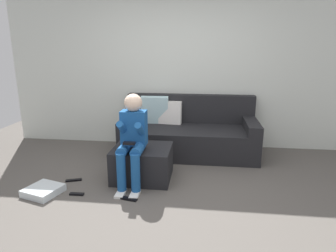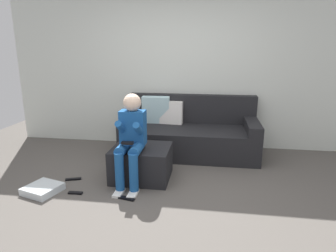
# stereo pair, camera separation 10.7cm
# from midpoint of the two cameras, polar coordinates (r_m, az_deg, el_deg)

# --- Properties ---
(ground_plane) EXTENTS (7.52, 7.52, 0.00)m
(ground_plane) POSITION_cam_midpoint_polar(r_m,az_deg,el_deg) (3.35, -2.92, -14.81)
(ground_plane) COLOR #544F49
(wall_back) EXTENTS (5.78, 0.10, 2.79)m
(wall_back) POSITION_cam_midpoint_polar(r_m,az_deg,el_deg) (5.05, 1.10, 11.93)
(wall_back) COLOR silver
(wall_back) RESTS_ON ground_plane
(couch_sectional) EXTENTS (2.10, 0.95, 0.90)m
(couch_sectional) POSITION_cam_midpoint_polar(r_m,az_deg,el_deg) (4.77, 3.24, -1.49)
(couch_sectional) COLOR black
(couch_sectional) RESTS_ON ground_plane
(ottoman) EXTENTS (0.73, 0.63, 0.42)m
(ottoman) POSITION_cam_midpoint_polar(r_m,az_deg,el_deg) (3.88, -5.73, -7.10)
(ottoman) COLOR black
(ottoman) RESTS_ON ground_plane
(person_seated) EXTENTS (0.31, 0.62, 1.12)m
(person_seated) POSITION_cam_midpoint_polar(r_m,az_deg,el_deg) (3.59, -7.75, -1.93)
(person_seated) COLOR #194C8C
(person_seated) RESTS_ON ground_plane
(storage_bin) EXTENTS (0.45, 0.45, 0.08)m
(storage_bin) POSITION_cam_midpoint_polar(r_m,az_deg,el_deg) (3.85, -23.63, -11.32)
(storage_bin) COLOR silver
(storage_bin) RESTS_ON ground_plane
(remote_near_ottoman) EXTENTS (0.20, 0.09, 0.02)m
(remote_near_ottoman) POSITION_cam_midpoint_polar(r_m,az_deg,el_deg) (3.46, -8.43, -13.72)
(remote_near_ottoman) COLOR black
(remote_near_ottoman) RESTS_ON ground_plane
(remote_by_storage_bin) EXTENTS (0.17, 0.05, 0.02)m
(remote_by_storage_bin) POSITION_cam_midpoint_polar(r_m,az_deg,el_deg) (3.70, -17.97, -12.36)
(remote_by_storage_bin) COLOR black
(remote_by_storage_bin) RESTS_ON ground_plane
(remote_under_side_table) EXTENTS (0.20, 0.11, 0.02)m
(remote_under_side_table) POSITION_cam_midpoint_polar(r_m,az_deg,el_deg) (4.06, -18.43, -9.87)
(remote_under_side_table) COLOR black
(remote_under_side_table) RESTS_ON ground_plane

